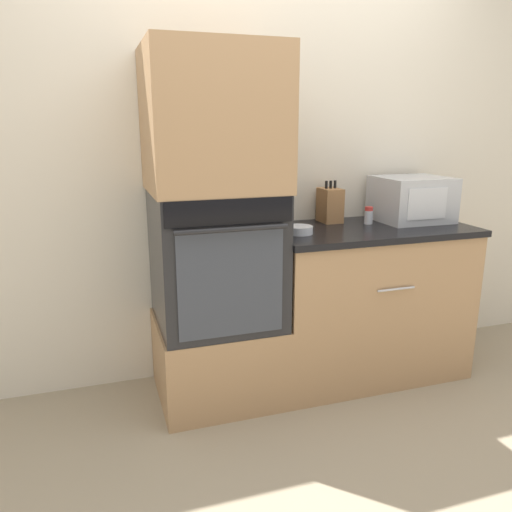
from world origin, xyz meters
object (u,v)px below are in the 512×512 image
object	(u,v)px
microwave	(412,199)
bowl	(299,230)
wall_oven	(216,258)
condiment_jar_near	(369,216)
condiment_jar_mid	(284,216)
knife_block	(330,205)

from	to	relation	value
microwave	bowl	distance (m)	0.80
wall_oven	bowl	size ratio (longest dim) A/B	4.93
microwave	bowl	bearing A→B (deg)	-169.74
condiment_jar_near	condiment_jar_mid	distance (m)	0.49
wall_oven	microwave	size ratio (longest dim) A/B	1.71
wall_oven	condiment_jar_near	distance (m)	0.95
knife_block	condiment_jar_mid	distance (m)	0.29
microwave	knife_block	size ratio (longest dim) A/B	1.67
knife_block	bowl	bearing A→B (deg)	-139.71
wall_oven	condiment_jar_near	xyz separation A→B (m)	(0.93, 0.08, 0.16)
condiment_jar_mid	knife_block	bearing A→B (deg)	1.30
bowl	condiment_jar_near	world-z (taller)	condiment_jar_near
knife_block	condiment_jar_mid	size ratio (longest dim) A/B	2.36
bowl	condiment_jar_near	xyz separation A→B (m)	(0.49, 0.13, 0.03)
condiment_jar_mid	condiment_jar_near	bearing A→B (deg)	-14.06
condiment_jar_mid	microwave	bearing A→B (deg)	-7.94
microwave	condiment_jar_near	size ratio (longest dim) A/B	4.07
bowl	wall_oven	bearing A→B (deg)	173.00
knife_block	bowl	xyz separation A→B (m)	(-0.30, -0.26, -0.08)
knife_block	wall_oven	bearing A→B (deg)	-164.87
wall_oven	condiment_jar_mid	xyz separation A→B (m)	(0.46, 0.19, 0.16)
wall_oven	condiment_jar_mid	size ratio (longest dim) A/B	6.74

